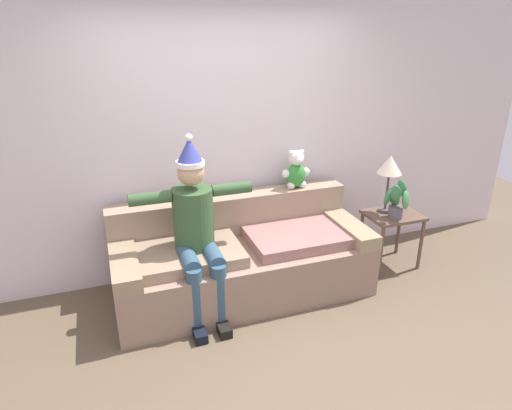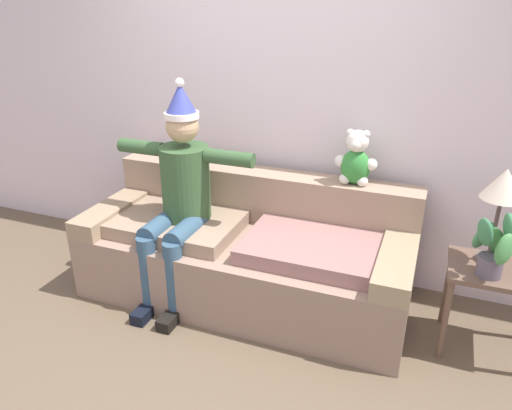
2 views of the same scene
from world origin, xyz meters
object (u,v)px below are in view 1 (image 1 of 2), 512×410
Objects in this scene: person_seated at (196,227)px; couch at (241,258)px; table_lamp at (390,168)px; side_table at (392,223)px; teddy_bear at (296,171)px; potted_plant at (397,200)px.

couch is at bearing 20.54° from person_seated.
person_seated reaches higher than table_lamp.
person_seated reaches higher than couch.
couch is 1.70m from table_lamp.
person_seated is at bearing -176.89° from side_table.
person_seated is 2.06m from side_table.
side_table is at bearing -1.94° from couch.
couch is 6.01× the size of teddy_bear.
teddy_bear is 0.65× the size of table_lamp.
couch reaches higher than side_table.
couch is at bearing -155.52° from teddy_bear.
person_seated is 2.65× the size of table_lamp.
table_lamp is 1.46× the size of potted_plant.
potted_plant is at bearing 0.55° from person_seated.
couch is 0.66m from person_seated.
table_lamp reaches higher than couch.
teddy_bear reaches higher than side_table.
potted_plant is at bearing -121.20° from side_table.
potted_plant is (1.54, -0.15, 0.42)m from couch.
person_seated is at bearing -174.38° from table_lamp.
side_table is (0.93, -0.36, -0.54)m from teddy_bear.
potted_plant reaches higher than side_table.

